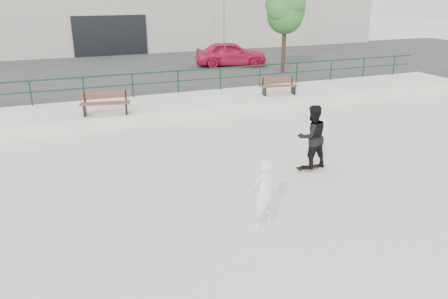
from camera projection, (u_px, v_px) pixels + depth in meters
name	position (u px, v px, depth m)	size (l,w,h in m)	color
ground	(271.00, 219.00, 9.78)	(120.00, 120.00, 0.00)	beige
ledge	(164.00, 108.00, 17.98)	(30.00, 3.00, 0.50)	beige
parking_strip	(128.00, 73.00, 25.39)	(60.00, 14.00, 0.50)	#303030
railing	(156.00, 78.00, 18.77)	(28.00, 0.06, 1.03)	#143721
bench_left	(105.00, 103.00, 16.02)	(1.85, 0.87, 0.82)	brown
bench_right	(279.00, 86.00, 19.07)	(1.66, 0.74, 0.74)	brown
tree	(286.00, 11.00, 23.25)	(2.44, 2.17, 4.34)	#403020
red_car	(231.00, 54.00, 26.13)	(1.71, 4.25, 1.45)	#B7163C
skateboard	(310.00, 167.00, 12.43)	(0.79, 0.24, 0.09)	black
standing_skater	(312.00, 137.00, 12.11)	(0.88, 0.68, 1.80)	black
seated_skater	(264.00, 194.00, 9.23)	(0.57, 0.37, 1.55)	white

